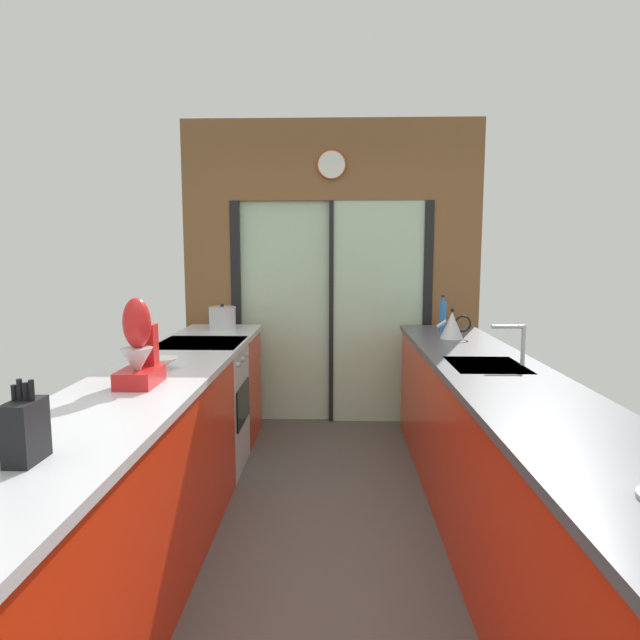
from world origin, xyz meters
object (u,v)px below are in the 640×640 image
(oven_range, at_px, (202,407))
(stock_pot, at_px, (222,318))
(mixing_bowl, at_px, (164,363))
(stand_mixer, at_px, (139,352))
(soap_bottle, at_px, (443,316))
(knife_block, at_px, (26,430))
(kettle, at_px, (452,325))

(oven_range, xyz_separation_m, stock_pot, (0.02, 0.66, 0.56))
(mixing_bowl, height_order, stock_pot, stock_pot)
(oven_range, bearing_deg, mixing_bowl, -88.78)
(mixing_bowl, bearing_deg, stand_mixer, -90.00)
(oven_range, bearing_deg, soap_bottle, 17.56)
(oven_range, relative_size, knife_block, 3.59)
(mixing_bowl, xyz_separation_m, knife_block, (0.00, -1.30, 0.06))
(oven_range, relative_size, stand_mixer, 2.19)
(oven_range, relative_size, kettle, 3.59)
(kettle, bearing_deg, knife_block, -126.74)
(knife_block, height_order, soap_bottle, soap_bottle)
(stand_mixer, height_order, stock_pot, stand_mixer)
(mixing_bowl, bearing_deg, oven_range, 91.22)
(knife_block, distance_m, soap_bottle, 3.26)
(stand_mixer, height_order, soap_bottle, stand_mixer)
(kettle, xyz_separation_m, soap_bottle, (-0.00, 0.35, 0.03))
(mixing_bowl, xyz_separation_m, kettle, (1.78, 1.09, 0.07))
(knife_block, bearing_deg, mixing_bowl, 90.00)
(stand_mixer, bearing_deg, knife_block, -90.00)
(mixing_bowl, relative_size, soap_bottle, 0.55)
(mixing_bowl, height_order, soap_bottle, soap_bottle)
(stand_mixer, bearing_deg, oven_range, 90.87)
(kettle, bearing_deg, soap_bottle, 90.40)
(knife_block, height_order, kettle, knife_block)
(mixing_bowl, distance_m, stand_mixer, 0.37)
(mixing_bowl, distance_m, kettle, 2.09)
(mixing_bowl, xyz_separation_m, soap_bottle, (1.78, 1.44, 0.09))
(stock_pot, distance_m, kettle, 1.83)
(knife_block, bearing_deg, stock_pot, 90.00)
(stock_pot, bearing_deg, soap_bottle, -2.87)
(mixing_bowl, bearing_deg, kettle, 31.46)
(mixing_bowl, relative_size, stock_pot, 0.73)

